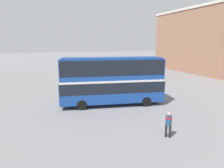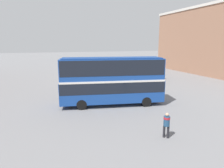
% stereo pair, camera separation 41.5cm
% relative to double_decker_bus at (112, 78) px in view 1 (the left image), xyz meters
% --- Properties ---
extents(ground_plane, '(240.00, 240.00, 0.00)m').
position_rel_double_decker_bus_xyz_m(ground_plane, '(-1.98, 0.69, -2.80)').
color(ground_plane, slate).
extents(building_row_right, '(11.29, 30.77, 13.53)m').
position_rel_double_decker_bus_xyz_m(building_row_right, '(28.31, 11.94, 3.97)').
color(building_row_right, '#9E7056').
rests_on(building_row_right, ground_plane).
extents(double_decker_bus, '(10.76, 4.48, 4.92)m').
position_rel_double_decker_bus_xyz_m(double_decker_bus, '(0.00, 0.00, 0.00)').
color(double_decker_bus, '#194293').
rests_on(double_decker_bus, ground_plane).
extents(pedestrian_foreground, '(0.62, 0.62, 1.78)m').
position_rel_double_decker_bus_xyz_m(pedestrian_foreground, '(0.96, -8.21, -1.71)').
color(pedestrian_foreground, '#232328').
rests_on(pedestrian_foreground, ground_plane).
extents(parked_car_kerb_near, '(4.89, 2.39, 1.48)m').
position_rel_double_decker_bus_xyz_m(parked_car_kerb_near, '(11.56, 11.59, -2.05)').
color(parked_car_kerb_near, navy).
rests_on(parked_car_kerb_near, ground_plane).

